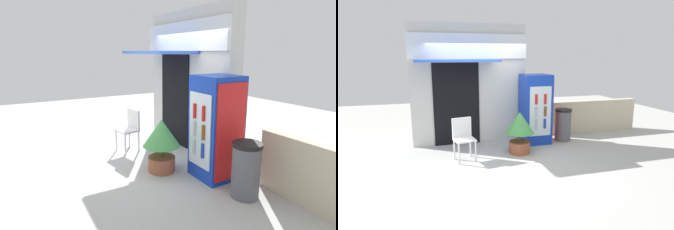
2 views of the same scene
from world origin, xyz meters
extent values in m
plane|color=#B2B2AD|center=(0.00, 0.00, 0.00)|extent=(16.00, 16.00, 0.00)
cube|color=silver|center=(-0.22, 1.44, 1.49)|extent=(2.88, 0.31, 2.98)
cube|color=white|center=(-0.22, 1.24, 2.43)|extent=(2.88, 0.08, 0.59)
cube|color=blue|center=(-0.56, 0.83, 2.11)|extent=(1.87, 0.90, 0.06)
cube|color=black|center=(-0.56, 1.27, 1.03)|extent=(1.13, 0.03, 2.06)
cube|color=#1438B2|center=(1.38, 0.90, 0.87)|extent=(0.69, 0.66, 1.75)
cube|color=silver|center=(1.38, 0.56, 0.87)|extent=(0.55, 0.02, 1.22)
cube|color=red|center=(1.74, 0.90, 0.87)|extent=(0.02, 0.59, 1.57)
cylinder|color=#B2B2B7|center=(1.27, 0.54, 0.57)|extent=(0.06, 0.06, 0.24)
cylinder|color=#1938A5|center=(1.50, 0.54, 0.57)|extent=(0.06, 0.06, 0.24)
cylinder|color=#B2B2B7|center=(1.27, 0.54, 0.87)|extent=(0.06, 0.06, 0.24)
cylinder|color=brown|center=(1.51, 0.54, 0.87)|extent=(0.06, 0.06, 0.24)
cylinder|color=red|center=(1.26, 0.54, 1.18)|extent=(0.06, 0.06, 0.24)
cylinder|color=red|center=(1.50, 0.54, 1.18)|extent=(0.06, 0.06, 0.24)
cylinder|color=white|center=(-0.70, -0.14, 0.22)|extent=(0.04, 0.04, 0.44)
cylinder|color=white|center=(-0.33, -0.07, 0.22)|extent=(0.04, 0.04, 0.44)
cylinder|color=white|center=(-0.76, 0.19, 0.22)|extent=(0.04, 0.04, 0.44)
cylinder|color=white|center=(-0.40, 0.26, 0.22)|extent=(0.04, 0.04, 0.44)
cube|color=white|center=(-0.55, 0.06, 0.46)|extent=(0.49, 0.46, 0.04)
cube|color=white|center=(-0.58, 0.23, 0.70)|extent=(0.42, 0.12, 0.43)
cylinder|color=#995138|center=(0.74, 0.21, 0.14)|extent=(0.49, 0.49, 0.27)
cylinder|color=brown|center=(0.74, 0.21, 0.38)|extent=(0.05, 0.05, 0.20)
cone|color=#47994C|center=(0.74, 0.21, 0.72)|extent=(0.67, 0.67, 0.49)
cylinder|color=#595960|center=(2.15, 0.84, 0.39)|extent=(0.41, 0.41, 0.78)
cylinder|color=black|center=(2.15, 0.84, 0.81)|extent=(0.43, 0.43, 0.06)
camera|label=1|loc=(4.81, -2.02, 2.12)|focal=29.30mm
camera|label=2|loc=(-1.29, -5.78, 2.25)|focal=30.57mm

